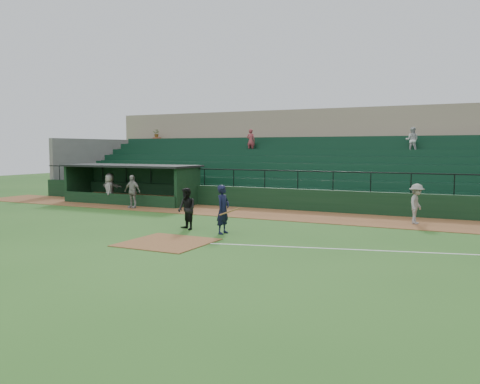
% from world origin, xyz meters
% --- Properties ---
extents(ground, '(90.00, 90.00, 0.00)m').
position_xyz_m(ground, '(0.00, 0.00, 0.00)').
color(ground, '#29581C').
rests_on(ground, ground).
extents(warning_track, '(40.00, 4.00, 0.03)m').
position_xyz_m(warning_track, '(0.00, 8.00, 0.01)').
color(warning_track, brown).
rests_on(warning_track, ground).
extents(home_plate_dirt, '(3.00, 3.00, 0.03)m').
position_xyz_m(home_plate_dirt, '(0.00, -1.00, 0.01)').
color(home_plate_dirt, brown).
rests_on(home_plate_dirt, ground).
extents(foul_line, '(17.49, 4.44, 0.01)m').
position_xyz_m(foul_line, '(8.00, 1.20, 0.01)').
color(foul_line, white).
rests_on(foul_line, ground).
extents(stadium_structure, '(38.00, 13.08, 6.40)m').
position_xyz_m(stadium_structure, '(-0.00, 16.46, 2.30)').
color(stadium_structure, black).
rests_on(stadium_structure, ground).
extents(dugout, '(8.90, 3.20, 2.42)m').
position_xyz_m(dugout, '(-9.75, 9.56, 1.33)').
color(dugout, black).
rests_on(dugout, ground).
extents(batter_at_plate, '(1.05, 0.74, 1.98)m').
position_xyz_m(batter_at_plate, '(0.90, 1.65, 0.99)').
color(batter_at_plate, black).
rests_on(batter_at_plate, ground).
extents(umpire, '(1.08, 1.00, 1.78)m').
position_xyz_m(umpire, '(-0.97, 1.87, 0.89)').
color(umpire, black).
rests_on(umpire, ground).
extents(runner, '(0.80, 1.24, 1.83)m').
position_xyz_m(runner, '(7.59, 7.73, 0.94)').
color(runner, gray).
rests_on(runner, warning_track).
extents(dugout_player_a, '(1.13, 0.51, 1.90)m').
position_xyz_m(dugout_player_a, '(-7.86, 6.87, 0.98)').
color(dugout_player_a, '#9A9590').
rests_on(dugout_player_a, warning_track).
extents(dugout_player_b, '(1.04, 1.02, 1.81)m').
position_xyz_m(dugout_player_b, '(-10.55, 8.01, 0.94)').
color(dugout_player_b, '#9A9590').
rests_on(dugout_player_b, warning_track).
extents(dugout_player_c, '(1.81, 0.86, 1.87)m').
position_xyz_m(dugout_player_c, '(-11.07, 8.70, 0.97)').
color(dugout_player_c, '#9F9B95').
rests_on(dugout_player_c, warning_track).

